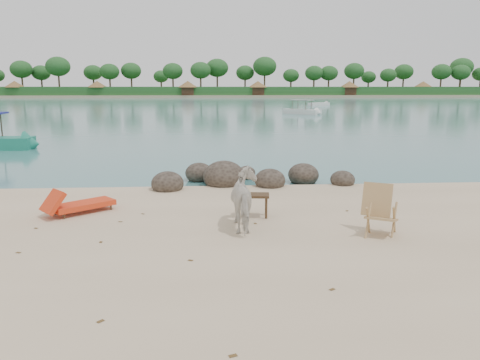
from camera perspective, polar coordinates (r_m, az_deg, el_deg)
The scene contains 11 objects.
water at distance 98.10m, azimuth -3.63°, elevation 9.49°, with size 400.00×400.00×0.00m, color #3D797A.
far_shore at distance 178.08m, azimuth -3.76°, elevation 10.28°, with size 420.00×90.00×1.40m, color tan.
far_scenery at distance 144.76m, azimuth -3.73°, elevation 11.30°, with size 420.00×18.00×9.50m.
boulders at distance 14.74m, azimuth 0.10°, elevation 0.23°, with size 6.26×2.77×0.98m.
cow at distance 9.97m, azimuth 0.87°, elevation -2.52°, with size 0.68×1.50×1.26m, color silver.
side_table at distance 10.91m, azimuth 1.80°, elevation -3.29°, with size 0.67×0.43×0.54m, color #352815, non-canonical shape.
lounge_chair at distance 11.91m, azimuth -18.58°, elevation -2.62°, with size 1.81×0.64×0.54m, color #F1471C, non-canonical shape.
deck_chair at distance 9.93m, azimuth 16.89°, elevation -3.80°, with size 0.65×0.72×1.02m, color tan, non-canonical shape.
boat_mid at distance 54.80m, azimuth 7.54°, elevation 9.41°, with size 5.41×1.22×2.65m, color silver, non-canonical shape.
boat_far at distance 80.42m, azimuth 9.60°, elevation 9.18°, with size 5.01×1.13×0.58m, color silver, non-canonical shape.
dead_leaves at distance 9.03m, azimuth -6.07°, elevation -8.24°, with size 8.67×7.34×0.00m.
Camera 1 is at (-0.42, -8.06, 3.01)m, focal length 35.00 mm.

